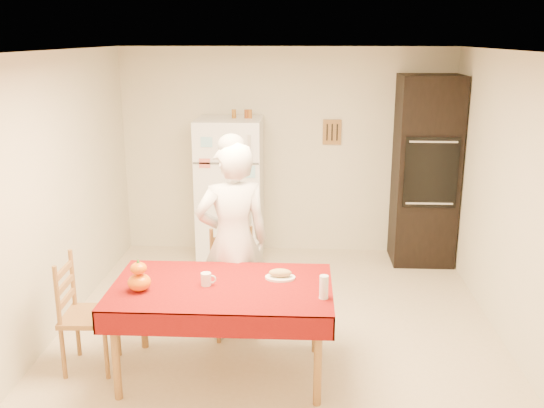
# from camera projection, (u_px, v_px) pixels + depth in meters

# --- Properties ---
(floor) EXTENTS (4.50, 4.50, 0.00)m
(floor) POSITION_uv_depth(u_px,v_px,m) (278.00, 332.00, 5.55)
(floor) COLOR #C6B28F
(floor) RESTS_ON ground
(room_shell) EXTENTS (4.02, 4.52, 2.51)m
(room_shell) POSITION_uv_depth(u_px,v_px,m) (279.00, 158.00, 5.12)
(room_shell) COLOR beige
(room_shell) RESTS_ON ground
(refrigerator) EXTENTS (0.75, 0.74, 1.70)m
(refrigerator) POSITION_uv_depth(u_px,v_px,m) (230.00, 190.00, 7.17)
(refrigerator) COLOR white
(refrigerator) RESTS_ON floor
(oven_cabinet) EXTENTS (0.70, 0.62, 2.20)m
(oven_cabinet) POSITION_uv_depth(u_px,v_px,m) (425.00, 171.00, 7.03)
(oven_cabinet) COLOR black
(oven_cabinet) RESTS_ON floor
(dining_table) EXTENTS (1.70, 1.00, 0.76)m
(dining_table) POSITION_uv_depth(u_px,v_px,m) (222.00, 294.00, 4.69)
(dining_table) COLOR brown
(dining_table) RESTS_ON floor
(chair_far) EXTENTS (0.51, 0.50, 0.95)m
(chair_far) POSITION_uv_depth(u_px,v_px,m) (234.00, 277.00, 5.48)
(chair_far) COLOR brown
(chair_far) RESTS_ON floor
(chair_left) EXTENTS (0.42, 0.44, 0.95)m
(chair_left) POSITION_uv_depth(u_px,v_px,m) (81.00, 310.00, 4.84)
(chair_left) COLOR brown
(chair_left) RESTS_ON floor
(seated_woman) EXTENTS (0.75, 0.60, 1.78)m
(seated_woman) POSITION_uv_depth(u_px,v_px,m) (233.00, 242.00, 5.25)
(seated_woman) COLOR silver
(seated_woman) RESTS_ON floor
(coffee_mug) EXTENTS (0.08, 0.08, 0.10)m
(coffee_mug) POSITION_uv_depth(u_px,v_px,m) (206.00, 279.00, 4.66)
(coffee_mug) COLOR silver
(coffee_mug) RESTS_ON dining_table
(pumpkin_lower) EXTENTS (0.18, 0.18, 0.13)m
(pumpkin_lower) POSITION_uv_depth(u_px,v_px,m) (139.00, 282.00, 4.56)
(pumpkin_lower) COLOR #D13E04
(pumpkin_lower) RESTS_ON dining_table
(pumpkin_upper) EXTENTS (0.12, 0.12, 0.09)m
(pumpkin_upper) POSITION_uv_depth(u_px,v_px,m) (138.00, 268.00, 4.53)
(pumpkin_upper) COLOR #D94305
(pumpkin_upper) RESTS_ON pumpkin_lower
(wine_glass) EXTENTS (0.07, 0.07, 0.18)m
(wine_glass) POSITION_uv_depth(u_px,v_px,m) (324.00, 287.00, 4.42)
(wine_glass) COLOR white
(wine_glass) RESTS_ON dining_table
(bread_plate) EXTENTS (0.24, 0.24, 0.02)m
(bread_plate) POSITION_uv_depth(u_px,v_px,m) (280.00, 278.00, 4.80)
(bread_plate) COLOR white
(bread_plate) RESTS_ON dining_table
(bread_loaf) EXTENTS (0.18, 0.10, 0.06)m
(bread_loaf) POSITION_uv_depth(u_px,v_px,m) (280.00, 273.00, 4.78)
(bread_loaf) COLOR tan
(bread_loaf) RESTS_ON bread_plate
(spice_jar_left) EXTENTS (0.05, 0.05, 0.10)m
(spice_jar_left) POSITION_uv_depth(u_px,v_px,m) (234.00, 114.00, 6.97)
(spice_jar_left) COLOR #8E5719
(spice_jar_left) RESTS_ON refrigerator
(spice_jar_mid) EXTENTS (0.05, 0.05, 0.10)m
(spice_jar_mid) POSITION_uv_depth(u_px,v_px,m) (246.00, 114.00, 6.96)
(spice_jar_mid) COLOR brown
(spice_jar_mid) RESTS_ON refrigerator
(spice_jar_right) EXTENTS (0.05, 0.05, 0.10)m
(spice_jar_right) POSITION_uv_depth(u_px,v_px,m) (250.00, 114.00, 6.96)
(spice_jar_right) COLOR #97531B
(spice_jar_right) RESTS_ON refrigerator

